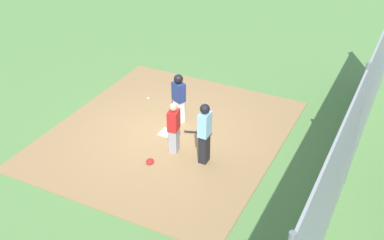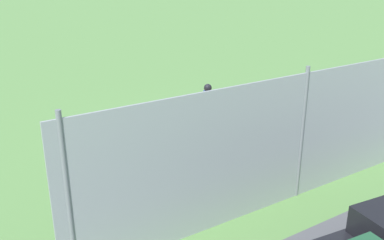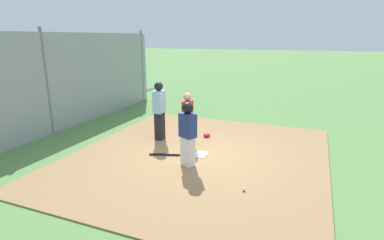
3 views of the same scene
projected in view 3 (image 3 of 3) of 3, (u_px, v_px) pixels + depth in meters
ground_plane at (199, 156)px, 8.08m from camera, size 140.00×140.00×0.00m
dirt_infield at (199, 155)px, 8.07m from camera, size 7.20×6.40×0.03m
home_plate at (199, 154)px, 8.07m from camera, size 0.44×0.44×0.02m
catcher at (188, 118)px, 8.71m from camera, size 0.42×0.32×1.51m
umpire at (159, 110)px, 9.07m from camera, size 0.39×0.27×1.75m
runner at (188, 130)px, 7.17m from camera, size 0.40×0.46×1.58m
baseball_bat at (165, 154)px, 8.01m from camera, size 0.32×0.79×0.06m
catcher_mask at (207, 135)px, 9.50m from camera, size 0.24×0.20×0.12m
baseball at (244, 189)px, 6.16m from camera, size 0.07×0.07×0.07m
backstop_fence at (47, 85)px, 9.51m from camera, size 12.00×0.10×3.35m
parked_car_green at (38, 93)px, 13.71m from camera, size 4.34×2.19×1.28m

